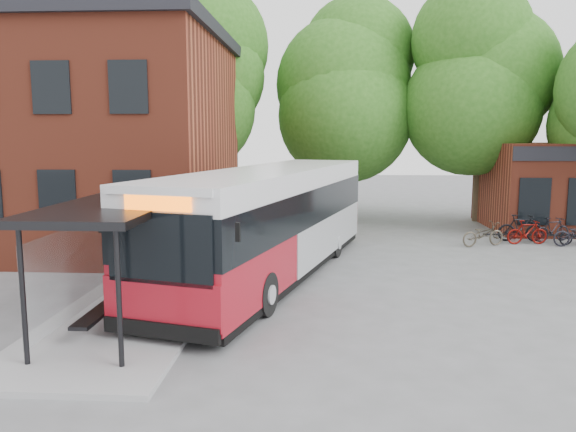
# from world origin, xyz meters

# --- Properties ---
(ground) EXTENTS (100.00, 100.00, 0.00)m
(ground) POSITION_xyz_m (0.00, 0.00, 0.00)
(ground) COLOR #5C5C5E
(bus_shelter) EXTENTS (3.60, 7.00, 2.90)m
(bus_shelter) POSITION_xyz_m (-4.50, -1.00, 1.45)
(bus_shelter) COLOR black
(bus_shelter) RESTS_ON ground
(bike_rail) EXTENTS (5.20, 0.10, 0.38)m
(bike_rail) POSITION_xyz_m (9.28, 10.00, 0.19)
(bike_rail) COLOR black
(bike_rail) RESTS_ON ground
(tree_0) EXTENTS (7.92, 7.92, 11.00)m
(tree_0) POSITION_xyz_m (-6.00, 16.00, 5.50)
(tree_0) COLOR #275B18
(tree_0) RESTS_ON ground
(tree_1) EXTENTS (7.92, 7.92, 10.40)m
(tree_1) POSITION_xyz_m (1.00, 17.00, 5.20)
(tree_1) COLOR #275B18
(tree_1) RESTS_ON ground
(tree_2) EXTENTS (7.92, 7.92, 11.00)m
(tree_2) POSITION_xyz_m (8.00, 16.00, 5.50)
(tree_2) COLOR #275B18
(tree_2) RESTS_ON ground
(city_bus) EXTENTS (6.16, 13.45, 3.35)m
(city_bus) POSITION_xyz_m (-1.47, 4.06, 1.67)
(city_bus) COLOR maroon
(city_bus) RESTS_ON ground
(bicycle_0) EXTENTS (1.96, 1.27, 0.97)m
(bicycle_0) POSITION_xyz_m (6.45, 9.23, 0.49)
(bicycle_0) COLOR #463E32
(bicycle_0) RESTS_ON ground
(bicycle_1) EXTENTS (1.87, 0.54, 1.12)m
(bicycle_1) POSITION_xyz_m (8.30, 10.39, 0.56)
(bicycle_1) COLOR black
(bicycle_1) RESTS_ON ground
(bicycle_3) EXTENTS (1.69, 0.65, 0.99)m
(bicycle_3) POSITION_xyz_m (8.33, 9.73, 0.50)
(bicycle_3) COLOR #5F0B07
(bicycle_3) RESTS_ON ground
(bicycle_5) EXTENTS (1.75, 1.05, 1.01)m
(bicycle_5) POSITION_xyz_m (9.59, 10.39, 0.51)
(bicycle_5) COLOR black
(bicycle_5) RESTS_ON ground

